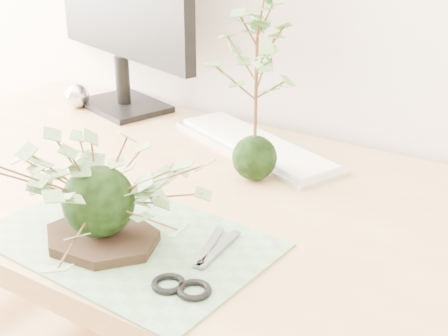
{
  "coord_description": "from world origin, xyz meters",
  "views": [
    {
      "loc": [
        0.47,
        0.44,
        1.21
      ],
      "look_at": [
        0.0,
        1.14,
        0.84
      ],
      "focal_mm": 50.0,
      "sensor_mm": 36.0,
      "label": 1
    }
  ],
  "objects": [
    {
      "name": "desk",
      "position": [
        -0.04,
        1.23,
        0.65
      ],
      "size": [
        1.6,
        0.7,
        0.74
      ],
      "color": "tan",
      "rests_on": "ground_plane"
    },
    {
      "name": "scissors",
      "position": [
        0.04,
        0.99,
        0.75
      ],
      "size": [
        0.09,
        0.19,
        0.01
      ],
      "rotation": [
        0.0,
        0.0,
        0.19
      ],
      "color": "gray",
      "rests_on": "cutting_mat"
    },
    {
      "name": "ivy_kokedama",
      "position": [
        -0.12,
        1.0,
        0.86
      ],
      "size": [
        0.31,
        0.31,
        0.21
      ],
      "rotation": [
        0.0,
        0.0,
        0.08
      ],
      "color": "black",
      "rests_on": "stone_dish"
    },
    {
      "name": "maple_kokedama",
      "position": [
        -0.06,
        1.32,
        0.98
      ],
      "size": [
        0.2,
        0.2,
        0.34
      ],
      "rotation": [
        0.0,
        0.0,
        0.1
      ],
      "color": "black",
      "rests_on": "desk"
    },
    {
      "name": "keyboard",
      "position": [
        -0.13,
        1.45,
        0.75
      ],
      "size": [
        0.43,
        0.27,
        0.02
      ],
      "rotation": [
        0.0,
        0.0,
        -0.38
      ],
      "color": "silver",
      "rests_on": "desk"
    },
    {
      "name": "stone_dish",
      "position": [
        -0.12,
        1.0,
        0.75
      ],
      "size": [
        0.2,
        0.2,
        0.01
      ],
      "primitive_type": "cylinder",
      "rotation": [
        0.0,
        0.0,
        0.1
      ],
      "color": "black",
      "rests_on": "cutting_mat"
    },
    {
      "name": "foil_ball",
      "position": [
        -0.62,
        1.44,
        0.77
      ],
      "size": [
        0.06,
        0.06,
        0.06
      ],
      "primitive_type": "sphere",
      "color": "silver",
      "rests_on": "desk"
    },
    {
      "name": "cutting_mat",
      "position": [
        -0.09,
        1.03,
        0.74
      ],
      "size": [
        0.42,
        0.3,
        0.0
      ],
      "primitive_type": "cube",
      "rotation": [
        0.0,
        0.0,
        -0.05
      ],
      "color": "#62865E",
      "rests_on": "desk"
    }
  ]
}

